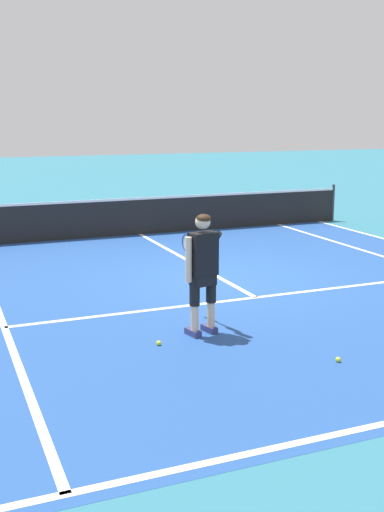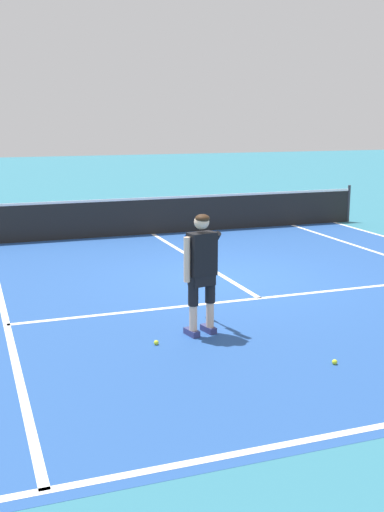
# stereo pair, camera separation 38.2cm
# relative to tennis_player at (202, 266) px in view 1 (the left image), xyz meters

# --- Properties ---
(ground_plane) EXTENTS (80.00, 80.00, 0.00)m
(ground_plane) POSITION_rel_tennis_player_xyz_m (1.56, 2.78, -0.99)
(ground_plane) COLOR teal
(court_inner_surface) EXTENTS (10.98, 11.30, 0.00)m
(court_inner_surface) POSITION_rel_tennis_player_xyz_m (1.56, 2.29, -0.99)
(court_inner_surface) COLOR #234C93
(court_inner_surface) RESTS_ON ground
(line_service) EXTENTS (8.23, 0.10, 0.01)m
(line_service) POSITION_rel_tennis_player_xyz_m (1.56, 1.34, -0.99)
(line_service) COLOR white
(line_service) RESTS_ON ground
(line_centre_service) EXTENTS (0.10, 6.40, 0.01)m
(line_centre_service) POSITION_rel_tennis_player_xyz_m (1.56, 4.54, -0.99)
(line_centre_service) COLOR white
(line_centre_service) RESTS_ON ground
(tennis_net) EXTENTS (11.96, 0.08, 1.07)m
(tennis_net) POSITION_rel_tennis_player_xyz_m (1.56, 7.74, -0.49)
(tennis_net) COLOR #333338
(tennis_net) RESTS_ON ground
(tennis_player) EXTENTS (0.59, 1.20, 1.71)m
(tennis_player) POSITION_rel_tennis_player_xyz_m (0.00, 0.00, 0.00)
(tennis_player) COLOR navy
(tennis_player) RESTS_ON ground
(tennis_ball_near_feet) EXTENTS (0.07, 0.07, 0.07)m
(tennis_ball_near_feet) POSITION_rel_tennis_player_xyz_m (1.16, -1.62, -0.96)
(tennis_ball_near_feet) COLOR #CCE02D
(tennis_ball_near_feet) RESTS_ON ground
(tennis_ball_by_baseline) EXTENTS (0.07, 0.07, 0.07)m
(tennis_ball_by_baseline) POSITION_rel_tennis_player_xyz_m (-0.72, -0.21, -0.96)
(tennis_ball_by_baseline) COLOR #CCE02D
(tennis_ball_by_baseline) RESTS_ON ground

